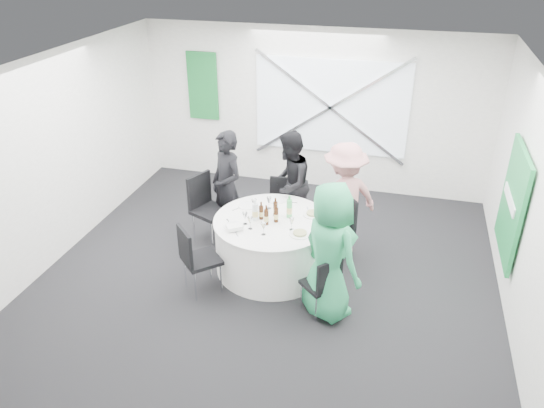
% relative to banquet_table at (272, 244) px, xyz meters
% --- Properties ---
extents(floor, '(6.00, 6.00, 0.00)m').
position_rel_banquet_table_xyz_m(floor, '(0.00, -0.20, -0.38)').
color(floor, black).
rests_on(floor, ground).
extents(ceiling, '(6.00, 6.00, 0.00)m').
position_rel_banquet_table_xyz_m(ceiling, '(0.00, -0.20, 2.42)').
color(ceiling, silver).
rests_on(ceiling, wall_back).
extents(wall_back, '(6.00, 0.00, 6.00)m').
position_rel_banquet_table_xyz_m(wall_back, '(0.00, 2.80, 1.02)').
color(wall_back, silver).
rests_on(wall_back, floor).
extents(wall_front, '(6.00, 0.00, 6.00)m').
position_rel_banquet_table_xyz_m(wall_front, '(0.00, -3.20, 1.02)').
color(wall_front, silver).
rests_on(wall_front, floor).
extents(wall_left, '(0.00, 6.00, 6.00)m').
position_rel_banquet_table_xyz_m(wall_left, '(-3.00, -0.20, 1.02)').
color(wall_left, silver).
rests_on(wall_left, floor).
extents(wall_right, '(0.00, 6.00, 6.00)m').
position_rel_banquet_table_xyz_m(wall_right, '(3.00, -0.20, 1.02)').
color(wall_right, silver).
rests_on(wall_right, floor).
extents(window_panel, '(2.60, 0.03, 1.60)m').
position_rel_banquet_table_xyz_m(window_panel, '(0.30, 2.76, 1.12)').
color(window_panel, silver).
rests_on(window_panel, wall_back).
extents(window_brace_a, '(2.63, 0.05, 1.84)m').
position_rel_banquet_table_xyz_m(window_brace_a, '(0.30, 2.72, 1.12)').
color(window_brace_a, silver).
rests_on(window_brace_a, window_panel).
extents(window_brace_b, '(2.63, 0.05, 1.84)m').
position_rel_banquet_table_xyz_m(window_brace_b, '(0.30, 2.72, 1.12)').
color(window_brace_b, silver).
rests_on(window_brace_b, window_panel).
extents(green_banner, '(0.55, 0.04, 1.20)m').
position_rel_banquet_table_xyz_m(green_banner, '(-2.00, 2.75, 1.32)').
color(green_banner, '#13632E').
rests_on(green_banner, wall_back).
extents(green_sign, '(0.05, 1.20, 1.40)m').
position_rel_banquet_table_xyz_m(green_sign, '(2.94, 0.40, 0.82)').
color(green_sign, '#18843D').
rests_on(green_sign, wall_right).
extents(banquet_table, '(1.56, 1.56, 0.76)m').
position_rel_banquet_table_xyz_m(banquet_table, '(0.00, 0.00, 0.00)').
color(banquet_table, white).
rests_on(banquet_table, floor).
extents(chair_back, '(0.44, 0.45, 0.87)m').
position_rel_banquet_table_xyz_m(chair_back, '(-0.12, 1.01, 0.13)').
color(chair_back, black).
rests_on(chair_back, floor).
extents(chair_back_left, '(0.62, 0.62, 1.03)m').
position_rel_banquet_table_xyz_m(chair_back_left, '(-1.14, 0.50, 0.23)').
color(chair_back_left, black).
rests_on(chair_back_left, floor).
extents(chair_back_right, '(0.58, 0.58, 0.92)m').
position_rel_banquet_table_xyz_m(chair_back_right, '(0.86, 0.57, 0.16)').
color(chair_back_right, black).
rests_on(chair_back_right, floor).
extents(chair_front_right, '(0.53, 0.53, 0.82)m').
position_rel_banquet_table_xyz_m(chair_front_right, '(0.85, -0.81, 0.10)').
color(chair_front_right, black).
rests_on(chair_front_right, floor).
extents(chair_front_left, '(0.61, 0.61, 0.96)m').
position_rel_banquet_table_xyz_m(chair_front_left, '(-0.79, -0.77, 0.18)').
color(chair_front_left, black).
rests_on(chair_front_left, floor).
extents(person_man_back_left, '(0.73, 0.69, 1.68)m').
position_rel_banquet_table_xyz_m(person_man_back_left, '(-0.85, 0.66, 0.46)').
color(person_man_back_left, black).
rests_on(person_man_back_left, floor).
extents(person_man_back, '(0.44, 0.79, 1.62)m').
position_rel_banquet_table_xyz_m(person_man_back, '(-0.01, 1.04, 0.43)').
color(person_man_back, black).
rests_on(person_man_back, floor).
extents(person_woman_pink, '(1.15, 1.07, 1.67)m').
position_rel_banquet_table_xyz_m(person_woman_pink, '(0.85, 0.70, 0.45)').
color(person_woman_pink, tan).
rests_on(person_woman_pink, floor).
extents(person_woman_green, '(1.00, 0.97, 1.74)m').
position_rel_banquet_table_xyz_m(person_woman_green, '(0.89, -0.74, 0.49)').
color(person_woman_green, '#2A9B60').
rests_on(person_woman_green, floor).
extents(plate_back, '(0.29, 0.29, 0.01)m').
position_rel_banquet_table_xyz_m(plate_back, '(-0.09, 0.58, 0.39)').
color(plate_back, white).
rests_on(plate_back, banquet_table).
extents(plate_back_left, '(0.25, 0.25, 0.01)m').
position_rel_banquet_table_xyz_m(plate_back_left, '(-0.43, 0.29, 0.39)').
color(plate_back_left, white).
rests_on(plate_back_left, banquet_table).
extents(plate_back_right, '(0.27, 0.27, 0.04)m').
position_rel_banquet_table_xyz_m(plate_back_right, '(0.50, 0.28, 0.40)').
color(plate_back_right, white).
rests_on(plate_back_right, banquet_table).
extents(plate_front_right, '(0.27, 0.27, 0.04)m').
position_rel_banquet_table_xyz_m(plate_front_right, '(0.44, -0.27, 0.40)').
color(plate_front_right, white).
rests_on(plate_front_right, banquet_table).
extents(plate_front_left, '(0.26, 0.26, 0.01)m').
position_rel_banquet_table_xyz_m(plate_front_left, '(-0.44, -0.30, 0.39)').
color(plate_front_left, white).
rests_on(plate_front_left, banquet_table).
extents(napkin, '(0.23, 0.22, 0.05)m').
position_rel_banquet_table_xyz_m(napkin, '(-0.40, -0.38, 0.42)').
color(napkin, white).
rests_on(napkin, plate_front_left).
extents(beer_bottle_a, '(0.06, 0.06, 0.25)m').
position_rel_banquet_table_xyz_m(beer_bottle_a, '(-0.15, -0.00, 0.47)').
color(beer_bottle_a, '#3D1D0B').
rests_on(beer_bottle_a, banquet_table).
extents(beer_bottle_b, '(0.06, 0.06, 0.26)m').
position_rel_banquet_table_xyz_m(beer_bottle_b, '(0.01, 0.13, 0.48)').
color(beer_bottle_b, '#3D1D0B').
rests_on(beer_bottle_b, banquet_table).
extents(beer_bottle_c, '(0.06, 0.06, 0.26)m').
position_rel_banquet_table_xyz_m(beer_bottle_c, '(0.06, -0.03, 0.48)').
color(beer_bottle_c, '#3D1D0B').
rests_on(beer_bottle_c, banquet_table).
extents(beer_bottle_d, '(0.06, 0.06, 0.28)m').
position_rel_banquet_table_xyz_m(beer_bottle_d, '(-0.04, -0.13, 0.49)').
color(beer_bottle_d, '#3D1D0B').
rests_on(beer_bottle_d, banquet_table).
extents(green_water_bottle, '(0.08, 0.08, 0.31)m').
position_rel_banquet_table_xyz_m(green_water_bottle, '(0.20, 0.14, 0.50)').
color(green_water_bottle, '#45B45D').
rests_on(green_water_bottle, banquet_table).
extents(clear_water_bottle, '(0.08, 0.08, 0.30)m').
position_rel_banquet_table_xyz_m(clear_water_bottle, '(-0.22, -0.05, 0.50)').
color(clear_water_bottle, silver).
rests_on(clear_water_bottle, banquet_table).
extents(wine_glass_a, '(0.07, 0.07, 0.17)m').
position_rel_banquet_table_xyz_m(wine_glass_a, '(-0.30, 0.19, 0.50)').
color(wine_glass_a, white).
rests_on(wine_glass_a, banquet_table).
extents(wine_glass_b, '(0.07, 0.07, 0.17)m').
position_rel_banquet_table_xyz_m(wine_glass_b, '(-0.01, -0.39, 0.50)').
color(wine_glass_b, white).
rests_on(wine_glass_b, banquet_table).
extents(wine_glass_c, '(0.07, 0.07, 0.17)m').
position_rel_banquet_table_xyz_m(wine_glass_c, '(-0.12, 0.31, 0.50)').
color(wine_glass_c, white).
rests_on(wine_glass_c, banquet_table).
extents(wine_glass_d, '(0.07, 0.07, 0.17)m').
position_rel_banquet_table_xyz_m(wine_glass_d, '(0.31, -0.18, 0.50)').
color(wine_glass_d, white).
rests_on(wine_glass_d, banquet_table).
extents(wine_glass_e, '(0.07, 0.07, 0.17)m').
position_rel_banquet_table_xyz_m(wine_glass_e, '(-0.31, -0.19, 0.50)').
color(wine_glass_e, white).
rests_on(wine_glass_e, banquet_table).
extents(wine_glass_f, '(0.07, 0.07, 0.17)m').
position_rel_banquet_table_xyz_m(wine_glass_f, '(-0.21, -0.29, 0.50)').
color(wine_glass_f, white).
rests_on(wine_glass_f, banquet_table).
extents(fork_a, '(0.08, 0.14, 0.01)m').
position_rel_banquet_table_xyz_m(fork_a, '(0.57, 0.11, 0.38)').
color(fork_a, silver).
rests_on(fork_a, banquet_table).
extents(knife_a, '(0.08, 0.14, 0.01)m').
position_rel_banquet_table_xyz_m(knife_a, '(0.41, 0.41, 0.38)').
color(knife_a, silver).
rests_on(knife_a, banquet_table).
extents(fork_b, '(0.10, 0.13, 0.01)m').
position_rel_banquet_table_xyz_m(fork_b, '(-0.54, -0.19, 0.38)').
color(fork_b, silver).
rests_on(fork_b, banquet_table).
extents(knife_b, '(0.10, 0.13, 0.01)m').
position_rel_banquet_table_xyz_m(knife_b, '(-0.34, -0.46, 0.38)').
color(knife_b, silver).
rests_on(knife_b, banquet_table).
extents(fork_c, '(0.15, 0.02, 0.01)m').
position_rel_banquet_table_xyz_m(fork_c, '(0.15, 0.56, 0.38)').
color(fork_c, silver).
rests_on(fork_c, banquet_table).
extents(knife_c, '(0.15, 0.03, 0.01)m').
position_rel_banquet_table_xyz_m(knife_c, '(-0.13, 0.56, 0.38)').
color(knife_c, silver).
rests_on(knife_c, banquet_table).
extents(fork_d, '(0.08, 0.14, 0.01)m').
position_rel_banquet_table_xyz_m(fork_d, '(-0.42, 0.39, 0.38)').
color(fork_d, silver).
rests_on(fork_d, banquet_table).
extents(knife_d, '(0.10, 0.13, 0.01)m').
position_rel_banquet_table_xyz_m(knife_d, '(-0.55, 0.17, 0.38)').
color(knife_d, silver).
rests_on(knife_d, banquet_table).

